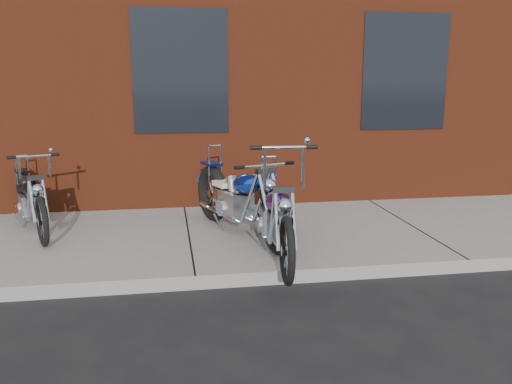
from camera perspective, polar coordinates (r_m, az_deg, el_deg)
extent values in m
plane|color=black|center=(5.62, -6.36, -10.22)|extent=(120.00, 120.00, 0.00)
cube|color=gray|center=(7.01, -7.08, -5.05)|extent=(22.00, 3.00, 0.15)
torus|color=black|center=(6.63, 1.40, -1.90)|extent=(0.20, 0.76, 0.75)
torus|color=black|center=(5.08, 3.54, -6.71)|extent=(0.12, 0.68, 0.68)
cube|color=gray|center=(5.99, 2.14, -3.52)|extent=(0.32, 0.44, 0.31)
ellipsoid|color=#542680|center=(5.64, 2.54, -1.34)|extent=(0.31, 0.59, 0.32)
cube|color=black|center=(6.20, 1.83, -0.99)|extent=(0.27, 0.31, 0.06)
cylinder|color=silver|center=(5.12, 3.35, -3.34)|extent=(0.06, 0.31, 0.56)
cylinder|color=silver|center=(5.11, 3.23, 4.54)|extent=(0.58, 0.07, 0.03)
cylinder|color=silver|center=(6.47, 1.50, 1.34)|extent=(0.02, 0.02, 0.50)
cylinder|color=silver|center=(6.27, 3.00, -4.13)|extent=(0.12, 0.94, 0.05)
torus|color=black|center=(7.39, -4.06, -0.36)|extent=(0.41, 0.79, 0.78)
torus|color=black|center=(5.95, 3.06, -3.77)|extent=(0.31, 0.69, 0.71)
cube|color=gray|center=(6.79, -1.53, -1.54)|extent=(0.43, 0.51, 0.33)
ellipsoid|color=#1235B8|center=(6.46, -0.27, 0.63)|extent=(0.47, 0.66, 0.33)
cube|color=beige|center=(6.98, -2.62, 0.67)|extent=(0.35, 0.38, 0.07)
cylinder|color=silver|center=(5.99, 2.39, -0.84)|extent=(0.15, 0.31, 0.59)
cylinder|color=silver|center=(6.03, 1.74, 2.66)|extent=(0.57, 0.24, 0.03)
cylinder|color=silver|center=(7.24, -3.81, 2.72)|extent=(0.03, 0.03, 0.52)
cylinder|color=silver|center=(7.08, -1.50, -2.13)|extent=(0.38, 0.94, 0.05)
torus|color=black|center=(8.14, -23.08, -0.55)|extent=(0.36, 0.67, 0.67)
torus|color=black|center=(6.73, -21.40, -3.17)|extent=(0.28, 0.59, 0.61)
cube|color=gray|center=(7.56, -22.48, -1.47)|extent=(0.38, 0.44, 0.28)
ellipsoid|color=black|center=(7.25, -22.35, 0.19)|extent=(0.41, 0.57, 0.29)
cube|color=black|center=(7.76, -22.84, 0.24)|extent=(0.30, 0.32, 0.06)
cylinder|color=silver|center=(6.79, -21.71, -0.94)|extent=(0.13, 0.27, 0.50)
cylinder|color=silver|center=(6.81, -22.19, 3.41)|extent=(0.49, 0.21, 0.03)
cylinder|color=silver|center=(8.00, -23.22, 1.83)|extent=(0.03, 0.03, 0.45)
cylinder|color=silver|center=(7.80, -21.81, -1.94)|extent=(0.34, 0.80, 0.04)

